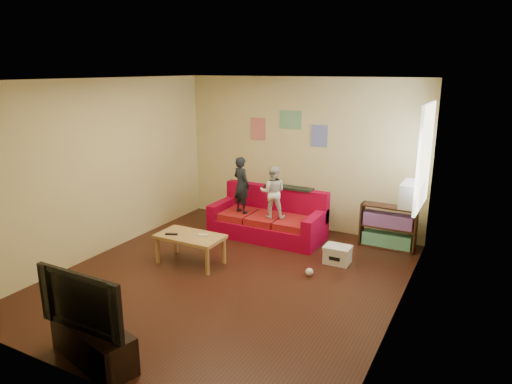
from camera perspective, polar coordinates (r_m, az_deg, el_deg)
The scene contains 17 objects.
room_shell at distance 6.05m, azimuth -3.54°, elevation 0.98°, with size 4.52×5.02×2.72m.
sofa at distance 7.94m, azimuth 1.63°, elevation -3.51°, with size 1.94×0.89×0.85m.
child_a at distance 7.83m, azimuth -1.84°, elevation 0.88°, with size 0.36×0.23×0.98m, color black.
child_b at distance 7.57m, azimuth 2.11°, elevation 0.00°, with size 0.43×0.34×0.89m, color silver.
coffee_table at distance 6.87m, azimuth -8.23°, elevation -5.85°, with size 0.99×0.55×0.45m.
remote at distance 6.90m, azimuth -10.53°, elevation -5.20°, with size 0.19×0.05×0.02m, color black.
game_controller at distance 6.77m, azimuth -6.63°, elevation -5.40°, with size 0.14×0.04×0.03m, color white.
bookshelf at distance 7.72m, azimuth 16.15°, elevation -4.47°, with size 0.88×0.26×0.71m.
window at distance 6.81m, azimuth 20.32°, elevation 4.16°, with size 0.04×1.08×1.48m, color white.
ac_unit at distance 6.95m, azimuth 18.93°, elevation -0.26°, with size 0.28×0.55×0.35m, color #B7B2A3.
artwork_left at distance 8.52m, azimuth 0.25°, elevation 7.90°, with size 0.30×0.01×0.40m, color #D87266.
artwork_center at distance 8.22m, azimuth 4.32°, elevation 8.99°, with size 0.42×0.01×0.32m, color #72B27F.
artwork_right at distance 8.05m, azimuth 7.89°, elevation 6.96°, with size 0.30×0.01×0.38m, color #727FCC.
file_box at distance 7.00m, azimuth 10.14°, elevation -7.70°, with size 0.39×0.30×0.27m.
tv_stand at distance 5.03m, azimuth -19.68°, elevation -17.38°, with size 1.06×0.35×0.40m, color black.
television at distance 4.79m, azimuth -20.22°, elevation -12.30°, with size 1.05×0.14×0.60m, color black.
tissue at distance 6.58m, azimuth 6.69°, elevation -9.89°, with size 0.11×0.11×0.11m, color silver.
Camera 1 is at (3.07, -5.00, 2.84)m, focal length 32.00 mm.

